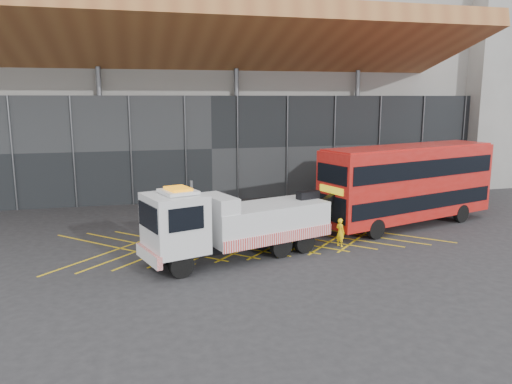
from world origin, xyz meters
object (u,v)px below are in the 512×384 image
object	(u,v)px
bus_towed	(409,182)
worker	(340,232)
bus_second	(401,173)
recovery_truck	(234,223)

from	to	relation	value
bus_towed	worker	bearing A→B (deg)	-168.55
bus_towed	worker	world-z (taller)	bus_towed
bus_second	bus_towed	bearing A→B (deg)	-112.27
recovery_truck	bus_second	bearing A→B (deg)	16.22
recovery_truck	bus_towed	xyz separation A→B (m)	(11.81, 3.79, 0.95)
bus_second	worker	distance (m)	13.10
bus_second	worker	bearing A→B (deg)	-129.44
bus_towed	bus_second	bearing A→B (deg)	46.72
recovery_truck	worker	xyz separation A→B (m)	(5.95, 0.63, -1.04)
recovery_truck	bus_second	distance (m)	18.00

